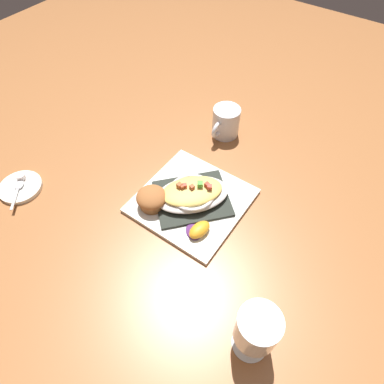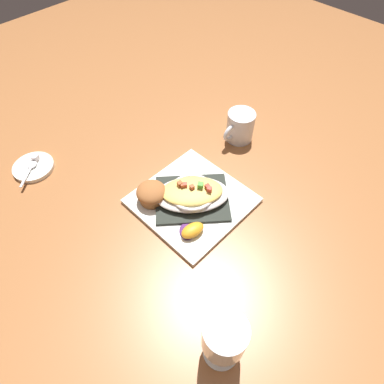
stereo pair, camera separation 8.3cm
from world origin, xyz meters
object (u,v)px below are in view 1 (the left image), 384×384
object	(u,v)px
gratin_dish	(192,193)
stemmed_glass	(257,330)
spoon	(18,187)
coffee_mug	(225,123)
creamer_cup_0	(21,177)
muffin	(152,199)
square_plate	(192,201)
creamer_saucer	(21,187)
orange_garnish	(199,230)

from	to	relation	value
gratin_dish	stemmed_glass	xyz separation A→B (m)	(0.29, -0.22, 0.06)
stemmed_glass	spoon	world-z (taller)	stemmed_glass
coffee_mug	creamer_cup_0	size ratio (longest dim) A/B	4.72
muffin	stemmed_glass	size ratio (longest dim) A/B	0.54
gratin_dish	muffin	world-z (taller)	gratin_dish
muffin	square_plate	bearing A→B (deg)	45.29
square_plate	coffee_mug	world-z (taller)	coffee_mug
square_plate	spoon	world-z (taller)	spoon
stemmed_glass	creamer_saucer	xyz separation A→B (m)	(-0.69, -0.01, -0.09)
stemmed_glass	creamer_saucer	distance (m)	0.70
coffee_mug	orange_garnish	bearing A→B (deg)	-67.85
coffee_mug	stemmed_glass	bearing A→B (deg)	-53.57
creamer_saucer	creamer_cup_0	bearing A→B (deg)	129.95
coffee_mug	spoon	distance (m)	0.60
muffin	creamer_saucer	xyz separation A→B (m)	(-0.33, -0.16, -0.03)
gratin_dish	orange_garnish	world-z (taller)	gratin_dish
coffee_mug	muffin	bearing A→B (deg)	-90.19
square_plate	coffee_mug	xyz separation A→B (m)	(-0.07, 0.27, 0.03)
square_plate	creamer_saucer	size ratio (longest dim) A/B	2.33
square_plate	coffee_mug	distance (m)	0.28
square_plate	muffin	world-z (taller)	muffin
muffin	spoon	world-z (taller)	muffin
orange_garnish	spoon	world-z (taller)	orange_garnish
creamer_saucer	creamer_cup_0	size ratio (longest dim) A/B	4.67
square_plate	muffin	xyz separation A→B (m)	(-0.07, -0.07, 0.03)
gratin_dish	creamer_saucer	xyz separation A→B (m)	(-0.40, -0.23, -0.03)
square_plate	muffin	bearing A→B (deg)	-134.71
square_plate	muffin	size ratio (longest dim) A/B	3.42
creamer_cup_0	square_plate	bearing A→B (deg)	26.72
muffin	coffee_mug	xyz separation A→B (m)	(0.00, 0.35, 0.00)
orange_garnish	coffee_mug	world-z (taller)	coffee_mug
stemmed_glass	creamer_saucer	size ratio (longest dim) A/B	1.25
creamer_saucer	orange_garnish	bearing A→B (deg)	18.36
coffee_mug	spoon	xyz separation A→B (m)	(-0.33, -0.51, -0.02)
square_plate	coffee_mug	bearing A→B (deg)	104.45
square_plate	stemmed_glass	bearing A→B (deg)	-36.69
gratin_dish	stemmed_glass	world-z (taller)	stemmed_glass
orange_garnish	muffin	bearing A→B (deg)	179.85
coffee_mug	stemmed_glass	world-z (taller)	stemmed_glass
gratin_dish	coffee_mug	size ratio (longest dim) A/B	1.93
gratin_dish	creamer_saucer	size ratio (longest dim) A/B	1.94
gratin_dish	creamer_cup_0	bearing A→B (deg)	-153.28
creamer_cup_0	coffee_mug	bearing A→B (deg)	54.38
spoon	stemmed_glass	bearing A→B (deg)	1.40
muffin	creamer_cup_0	bearing A→B (deg)	-158.29
square_plate	coffee_mug	size ratio (longest dim) A/B	2.31
stemmed_glass	creamer_cup_0	distance (m)	0.71
muffin	orange_garnish	size ratio (longest dim) A/B	1.12
spoon	creamer_cup_0	distance (m)	0.03
coffee_mug	creamer_saucer	distance (m)	0.60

